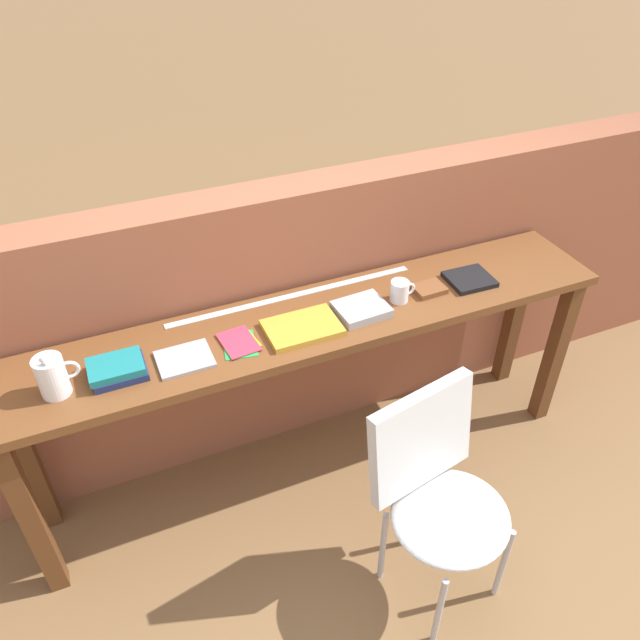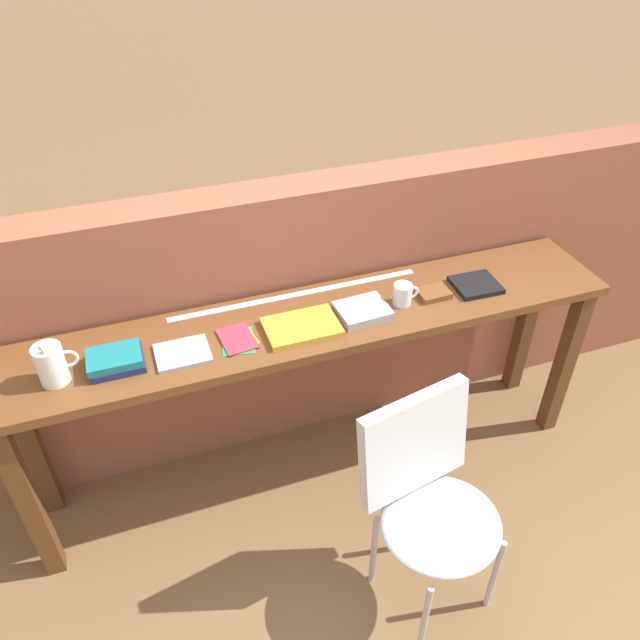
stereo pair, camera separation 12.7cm
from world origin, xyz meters
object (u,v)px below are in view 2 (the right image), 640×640
(magazine_cycling, at_px, (183,353))
(book_repair_rightmost, at_px, (476,285))
(pitcher_white, at_px, (52,364))
(leather_journal_brown, at_px, (433,293))
(mug, at_px, (403,294))
(book_stack_leftmost, at_px, (116,360))
(chair_white_moulded, at_px, (431,497))
(book_open_centre, at_px, (302,327))
(pamphlet_pile_colourful, at_px, (238,339))

(magazine_cycling, distance_m, book_repair_rightmost, 1.25)
(pitcher_white, bearing_deg, leather_journal_brown, 0.90)
(leather_journal_brown, relative_size, book_repair_rightmost, 0.69)
(magazine_cycling, bearing_deg, mug, 1.03)
(book_stack_leftmost, height_order, magazine_cycling, book_stack_leftmost)
(book_repair_rightmost, bearing_deg, book_stack_leftmost, -177.48)
(pitcher_white, relative_size, magazine_cycling, 0.93)
(book_repair_rightmost, bearing_deg, magazine_cycling, -176.69)
(pitcher_white, bearing_deg, chair_white_moulded, -29.18)
(chair_white_moulded, height_order, leather_journal_brown, leather_journal_brown)
(mug, bearing_deg, magazine_cycling, -178.54)
(book_open_centre, distance_m, book_repair_rightmost, 0.79)
(book_stack_leftmost, xyz_separation_m, book_repair_rightmost, (1.48, 0.01, -0.02))
(pitcher_white, height_order, book_open_centre, pitcher_white)
(book_stack_leftmost, distance_m, book_open_centre, 0.69)
(leather_journal_brown, height_order, book_repair_rightmost, leather_journal_brown)
(chair_white_moulded, distance_m, magazine_cycling, 1.04)
(magazine_cycling, distance_m, book_open_centre, 0.46)
(chair_white_moulded, height_order, pitcher_white, pitcher_white)
(pitcher_white, distance_m, book_stack_leftmost, 0.21)
(magazine_cycling, distance_m, mug, 0.90)
(pamphlet_pile_colourful, xyz_separation_m, book_repair_rightmost, (1.03, 0.01, 0.01))
(book_stack_leftmost, bearing_deg, pamphlet_pile_colourful, -0.18)
(leather_journal_brown, bearing_deg, chair_white_moulded, -116.82)
(chair_white_moulded, xyz_separation_m, magazine_cycling, (-0.73, 0.65, 0.36))
(pitcher_white, xyz_separation_m, pamphlet_pile_colourful, (0.65, 0.01, -0.07))
(book_open_centre, bearing_deg, chair_white_moulded, -67.13)
(mug, bearing_deg, pamphlet_pile_colourful, -179.30)
(book_stack_leftmost, relative_size, pamphlet_pile_colourful, 1.03)
(chair_white_moulded, bearing_deg, book_repair_rightmost, 52.38)
(book_stack_leftmost, height_order, mug, mug)
(chair_white_moulded, height_order, book_repair_rightmost, book_repair_rightmost)
(magazine_cycling, bearing_deg, book_open_centre, -1.03)
(magazine_cycling, relative_size, pamphlet_pile_colourful, 1.03)
(book_open_centre, bearing_deg, book_stack_leftmost, 178.48)
(pitcher_white, distance_m, book_open_centre, 0.90)
(pamphlet_pile_colourful, relative_size, book_repair_rightmost, 1.02)
(pitcher_white, xyz_separation_m, book_stack_leftmost, (0.21, 0.01, -0.05))
(mug, height_order, leather_journal_brown, mug)
(pamphlet_pile_colourful, bearing_deg, leather_journal_brown, 0.97)
(book_open_centre, bearing_deg, pamphlet_pile_colourful, 175.76)
(book_open_centre, relative_size, book_repair_rightmost, 1.53)
(pamphlet_pile_colourful, relative_size, leather_journal_brown, 1.47)
(book_open_centre, bearing_deg, mug, 3.79)
(book_stack_leftmost, relative_size, book_repair_rightmost, 1.05)
(book_stack_leftmost, xyz_separation_m, leather_journal_brown, (1.28, 0.01, -0.02))
(pamphlet_pile_colourful, distance_m, book_open_centre, 0.25)
(pitcher_white, xyz_separation_m, magazine_cycling, (0.44, -0.01, -0.07))
(book_repair_rightmost, bearing_deg, pitcher_white, -177.17)
(chair_white_moulded, xyz_separation_m, leather_journal_brown, (0.32, 0.67, 0.37))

